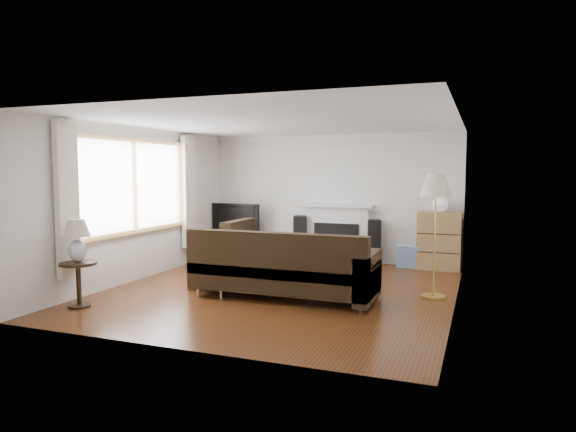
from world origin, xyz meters
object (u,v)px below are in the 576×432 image
at_px(tv_stand, 238,245).
at_px(bookshelf, 439,241).
at_px(sectional_sofa, 284,266).
at_px(coffee_table, 310,265).
at_px(floor_lamp, 435,236).
at_px(side_table, 79,285).

bearing_deg(tv_stand, bookshelf, 0.58).
bearing_deg(sectional_sofa, coffee_table, 93.17).
bearing_deg(floor_lamp, coffee_table, 162.14).
bearing_deg(coffee_table, side_table, -114.16).
relative_size(bookshelf, coffee_table, 0.92).
height_order(tv_stand, side_table, side_table).
xyz_separation_m(tv_stand, floor_lamp, (4.15, -2.14, 0.62)).
distance_m(tv_stand, bookshelf, 4.05).
height_order(bookshelf, floor_lamp, floor_lamp).
xyz_separation_m(tv_stand, bookshelf, (4.04, 0.04, 0.27)).
relative_size(coffee_table, floor_lamp, 0.65).
distance_m(bookshelf, coffee_table, 2.50).
distance_m(tv_stand, sectional_sofa, 3.59).
height_order(tv_stand, floor_lamp, floor_lamp).
relative_size(sectional_sofa, side_table, 4.69).
distance_m(floor_lamp, side_table, 4.89).
xyz_separation_m(tv_stand, side_table, (-0.19, -4.32, 0.04)).
bearing_deg(floor_lamp, sectional_sofa, -160.00).
distance_m(sectional_sofa, side_table, 2.77).
relative_size(tv_stand, side_table, 1.72).
distance_m(coffee_table, floor_lamp, 2.27).
height_order(sectional_sofa, coffee_table, sectional_sofa).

